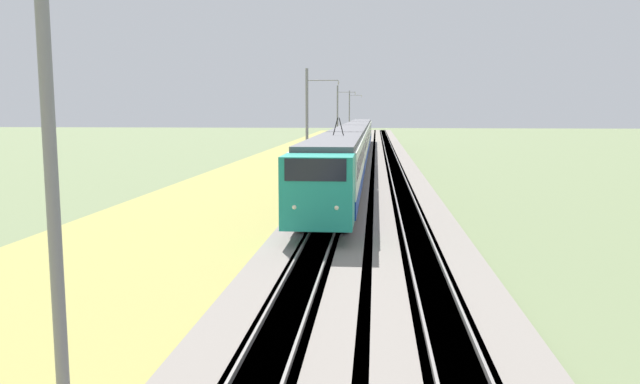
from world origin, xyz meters
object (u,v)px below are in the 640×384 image
Objects in this scene: catenary_mast_mid at (308,125)px; catenary_mast_distant at (350,114)px; catenary_mast_near at (55,179)px; catenary_mast_far at (338,118)px; passenger_train at (354,141)px.

catenary_mast_distant is (76.04, 0.00, 0.34)m from catenary_mast_mid.
catenary_mast_mid is (38.02, 0.00, 0.02)m from catenary_mast_near.
catenary_mast_far is 0.95× the size of catenary_mast_distant.
catenary_mast_far is 38.02m from catenary_mast_distant.
catenary_mast_near is (-56.90, 2.94, 2.08)m from passenger_train.
catenary_mast_far reaches higher than passenger_train.
catenary_mast_distant is (38.02, 0.00, 0.24)m from catenary_mast_far.
catenary_mast_distant reaches higher than catenary_mast_far.
catenary_mast_far is (76.04, 0.00, 0.12)m from catenary_mast_near.
catenary_mast_near is 76.04m from catenary_mast_far.
catenary_mast_far reaches higher than catenary_mast_mid.
catenary_mast_near is at bearing -180.00° from catenary_mast_far.
catenary_mast_mid is 0.98× the size of catenary_mast_far.
passenger_train is 57.01m from catenary_mast_near.
catenary_mast_near is at bearing -2.95° from passenger_train.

